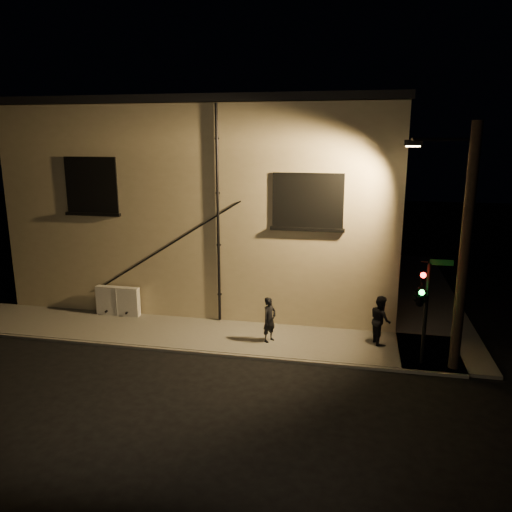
% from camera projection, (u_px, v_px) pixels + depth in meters
% --- Properties ---
extents(ground, '(90.00, 90.00, 0.00)m').
position_uv_depth(ground, '(248.00, 358.00, 16.82)').
color(ground, black).
extents(sidewalk, '(21.00, 16.00, 0.12)m').
position_uv_depth(sidewalk, '(299.00, 314.00, 20.75)').
color(sidewalk, '#64615A').
rests_on(sidewalk, ground).
extents(building, '(16.20, 12.23, 8.80)m').
position_uv_depth(building, '(228.00, 195.00, 24.95)').
color(building, '#C4B28C').
rests_on(building, ground).
extents(utility_cabinet, '(1.82, 0.31, 1.20)m').
position_uv_depth(utility_cabinet, '(118.00, 301.00, 20.41)').
color(utility_cabinet, silver).
rests_on(utility_cabinet, sidewalk).
extents(pedestrian_a, '(0.64, 0.71, 1.63)m').
position_uv_depth(pedestrian_a, '(269.00, 320.00, 17.72)').
color(pedestrian_a, black).
rests_on(pedestrian_a, sidewalk).
extents(pedestrian_b, '(0.88, 1.00, 1.74)m').
position_uv_depth(pedestrian_b, '(380.00, 320.00, 17.55)').
color(pedestrian_b, black).
rests_on(pedestrian_b, sidewalk).
extents(traffic_signal, '(1.16, 2.02, 3.47)m').
position_uv_depth(traffic_signal, '(421.00, 295.00, 15.56)').
color(traffic_signal, black).
rests_on(traffic_signal, sidewalk).
extents(streetlamp_pole, '(2.05, 1.40, 7.72)m').
position_uv_depth(streetlamp_pole, '(462.00, 246.00, 15.00)').
color(streetlamp_pole, black).
rests_on(streetlamp_pole, ground).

